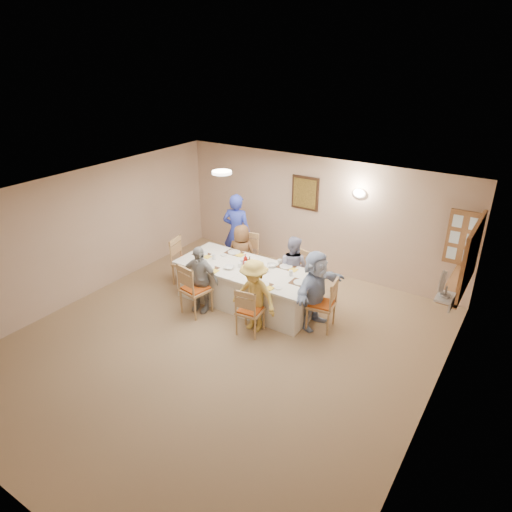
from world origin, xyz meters
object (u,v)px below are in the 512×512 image
Objects in this scene: chair_back_left at (245,258)px; chair_front_left at (196,288)px; diner_back_right at (293,267)px; diner_front_left at (200,279)px; chair_back_right at (295,273)px; diner_right_end at (315,290)px; diner_back_left at (242,254)px; diner_front_right at (254,296)px; condiment_ketchup at (245,260)px; chair_front_right at (250,310)px; chair_left_end at (185,261)px; dining_table at (247,285)px; desk_fan at (445,287)px; caregiver at (237,232)px; chair_right_end at (321,303)px; serving_hatch at (471,257)px.

chair_back_left is 0.99× the size of chair_front_left.
diner_front_left reaches higher than diner_back_right.
chair_back_right is at bearing 41.48° from diner_front_left.
diner_back_right is 0.90× the size of diner_right_end.
chair_front_left is at bearing 119.41° from diner_right_end.
chair_back_left is 1.60m from chair_front_left.
diner_back_left is at bearing 80.51° from diner_front_left.
diner_front_right is (0.00, -1.36, 0.02)m from diner_back_right.
diner_back_left is at bearing 130.09° from condiment_ketchup.
diner_front_left is at bearing -177.60° from diner_front_right.
chair_front_right is 1.18m from diner_right_end.
condiment_ketchup is (1.48, 0.06, 0.39)m from chair_left_end.
dining_table is at bearing -36.75° from condiment_ketchup.
chair_front_right is 0.67× the size of diner_front_right.
desk_fan reaches higher than condiment_ketchup.
chair_front_left is (-0.60, -0.80, 0.13)m from dining_table.
caregiver is (-0.45, 0.35, 0.36)m from chair_back_left.
diner_front_right is (2.15, -0.68, 0.17)m from chair_left_end.
chair_left_end is 1.18m from diner_back_left.
chair_right_end is (0.95, 0.80, 0.03)m from chair_front_right.
serving_hatch reaches higher than diner_front_left.
diner_front_left is at bearing -175.42° from desk_fan.
diner_back_right is (1.20, 1.48, 0.13)m from chair_front_left.
chair_back_left is 1.03× the size of chair_left_end.
diner_front_left is at bearing -136.40° from chair_left_end.
chair_back_right is at bearing 158.33° from desk_fan.
condiment_ketchup is at bearing -59.44° from chair_front_right.
chair_back_left is at bearing 125.22° from condiment_ketchup.
chair_front_right is 0.91× the size of chair_left_end.
diner_front_left is 5.57× the size of condiment_ketchup.
diner_back_left is (-1.20, -0.12, 0.17)m from chair_back_right.
chair_right_end is 1.18m from diner_back_right.
diner_front_left is at bearing 90.14° from caregiver.
caregiver reaches higher than condiment_ketchup.
diner_right_end reaches higher than diner_front_right.
desk_fan is at bearing -9.85° from chair_back_right.
chair_front_left is 1.04× the size of chair_left_end.
chair_right_end is at bearing -149.33° from chair_front_left.
caregiver is at bearing -122.57° from chair_right_end.
chair_left_end is 0.76× the size of diner_back_right.
serving_hatch reaches higher than chair_right_end.
chair_back_left is (-0.60, 0.80, 0.12)m from dining_table.
diner_front_right is (-0.95, -0.68, 0.18)m from chair_right_end.
diner_back_right is (0.00, 1.48, 0.20)m from chair_front_right.
dining_table is 1.91× the size of diner_right_end.
condiment_ketchup is at bearing -98.65° from chair_left_end.
dining_table is 3.06× the size of chair_front_right.
diner_front_left is at bearing -125.55° from condiment_ketchup.
diner_right_end is (-0.13, 0.00, 0.24)m from chair_right_end.
condiment_ketchup is at bearing -111.30° from chair_front_left.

